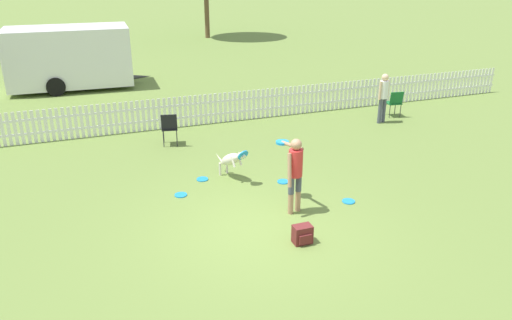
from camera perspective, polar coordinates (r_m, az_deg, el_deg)
ground_plane at (r=9.58m, az=0.45°, el=-7.78°), size 240.00×240.00×0.00m
handler_person at (r=9.79m, az=4.42°, el=-0.78°), size 0.44×1.05×1.57m
leaping_dog at (r=11.43m, az=-2.81°, el=0.07°), size 0.55×1.14×0.85m
frisbee_near_handler at (r=11.44m, az=3.12°, el=-2.48°), size 0.27×0.27×0.02m
frisbee_near_dog at (r=10.71m, az=10.53°, el=-4.66°), size 0.27×0.27×0.02m
frisbee_midfield at (r=11.62m, az=-6.15°, el=-2.19°), size 0.27×0.27×0.02m
frisbee_far_scatter at (r=10.93m, az=-8.59°, el=-3.97°), size 0.27×0.27×0.02m
backpack_on_grass at (r=9.08m, az=5.34°, el=-8.48°), size 0.34×0.26×0.34m
picket_fence at (r=15.22m, az=-8.36°, el=5.50°), size 23.82×0.04×0.93m
folding_chair_blue_left at (r=16.61m, az=15.56°, el=6.47°), size 0.50×0.52×0.85m
folding_chair_center at (r=13.66m, az=-9.87°, el=3.83°), size 0.50×0.52×0.92m
spectator_standing at (r=15.80m, az=14.37°, el=7.35°), size 0.40×0.27×1.53m
equipment_trailer at (r=20.87m, az=-20.56°, el=11.03°), size 5.35×2.46×2.33m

